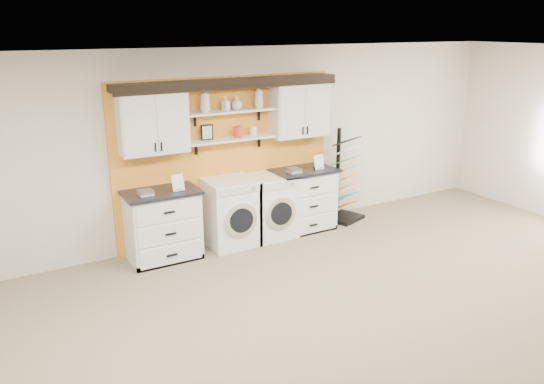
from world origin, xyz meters
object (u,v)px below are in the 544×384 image
base_cabinet_left (163,225)px  dryer (270,206)px  sample_rack (344,190)px  base_cabinet_right (303,199)px  washer (231,212)px

base_cabinet_left → dryer: (1.67, -0.00, -0.01)m
dryer → sample_rack: bearing=1.4°
base_cabinet_right → washer: 1.24m
base_cabinet_right → dryer: base_cabinet_right is taller
base_cabinet_right → washer: (-1.24, -0.00, 0.01)m
base_cabinet_left → dryer: bearing=-0.1°
base_cabinet_right → sample_rack: sample_rack is taller
base_cabinet_left → sample_rack: 3.09m
base_cabinet_right → sample_rack: 0.83m
dryer → sample_rack: (1.42, 0.03, 0.02)m
base_cabinet_left → sample_rack: sample_rack is taller
base_cabinet_left → base_cabinet_right: base_cabinet_left is taller
dryer → sample_rack: 1.42m
sample_rack → base_cabinet_right: bearing=162.1°
washer → dryer: washer is taller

